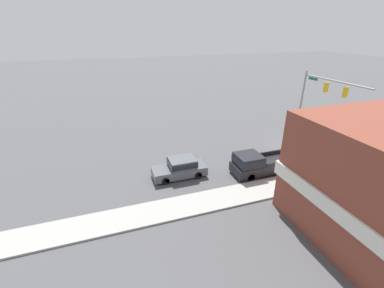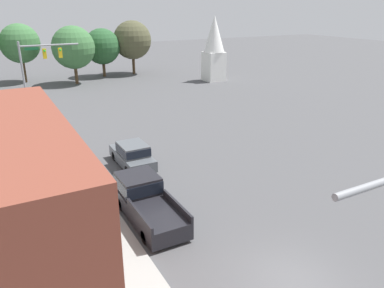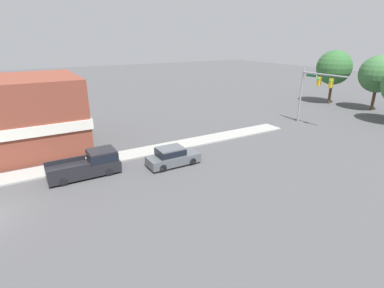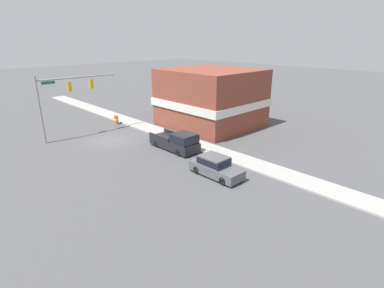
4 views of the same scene
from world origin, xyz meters
name	(u,v)px [view 4 (image 4 of 4)]	position (x,y,z in m)	size (l,w,h in m)	color
ground_plane	(111,140)	(0.00, 0.00, 0.00)	(200.00, 200.00, 0.00)	#4C4C4F
sidewalk_curb	(153,129)	(-5.70, 0.00, 0.07)	(2.40, 60.00, 0.14)	#9E9E99
near_signal_assembly	(65,92)	(2.66, -4.05, 5.17)	(8.88, 0.49, 7.05)	gray
car_lead	(215,166)	(-1.60, 13.87, 0.85)	(1.84, 4.54, 1.65)	black
pickup_truck_parked	(178,141)	(-3.26, 7.41, 0.95)	(2.08, 5.49, 1.94)	black
construction_barrel	(116,120)	(-3.90, -5.45, 0.58)	(0.60, 0.60, 1.14)	orange
corner_brick_building	(211,98)	(-12.48, 3.27, 3.46)	(10.46, 11.05, 7.03)	brown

